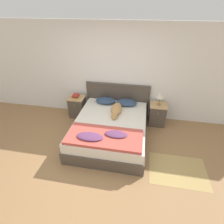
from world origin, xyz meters
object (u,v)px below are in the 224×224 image
nightstand_left (77,107)px  pillow_right (127,102)px  dog (116,110)px  table_lamp (160,95)px  bed (110,129)px  pillow_left (106,101)px  book_stack (76,96)px  nightstand_right (157,114)px

nightstand_left → pillow_right: size_ratio=1.10×
dog → table_lamp: size_ratio=2.28×
bed → pillow_right: 0.92m
dog → pillow_left: bearing=129.2°
nightstand_left → book_stack: 0.35m
bed → nightstand_left: 1.40m
nightstand_right → pillow_left: bearing=180.0°
pillow_right → table_lamp: 0.90m
pillow_left → table_lamp: 1.46m
pillow_left → book_stack: book_stack is taller
nightstand_right → pillow_right: 0.90m
nightstand_right → pillow_right: (-0.85, 0.00, 0.28)m
nightstand_left → book_stack: book_stack is taller
nightstand_left → pillow_left: pillow_left is taller
bed → dog: dog is taller
nightstand_left → book_stack: size_ratio=2.64×
bed → table_lamp: bearing=35.7°
book_stack → table_lamp: bearing=0.3°
dog → book_stack: (-1.22, 0.45, 0.05)m
nightstand_left → pillow_right: bearing=0.0°
pillow_left → dog: (0.37, -0.45, 0.02)m
nightstand_right → pillow_right: bearing=180.0°
bed → nightstand_right: (1.14, 0.81, 0.05)m
nightstand_left → pillow_right: pillow_right is taller
bed → nightstand_left: (-1.14, 0.81, 0.05)m
nightstand_left → pillow_right: (1.43, 0.00, 0.28)m
nightstand_left → nightstand_right: (2.28, 0.00, 0.00)m
book_stack → pillow_right: bearing=0.2°
nightstand_right → book_stack: bearing=-179.9°
bed → nightstand_left: bearing=144.5°
nightstand_left → book_stack: (-0.00, -0.00, 0.35)m
bed → book_stack: 1.45m
pillow_left → book_stack: 0.85m
nightstand_right → pillow_left: (-1.43, 0.00, 0.28)m
nightstand_right → pillow_left: pillow_left is taller
bed → nightstand_left: size_ratio=3.44×
table_lamp → dog: bearing=-156.7°
dog → book_stack: size_ratio=3.45×
nightstand_right → table_lamp: size_ratio=1.75×
dog → nightstand_right: bearing=23.0°
nightstand_right → book_stack: (-2.28, -0.00, 0.35)m
pillow_left → dog: size_ratio=0.70×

